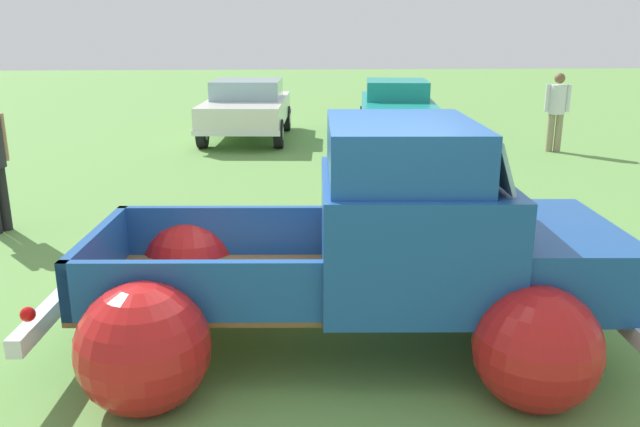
% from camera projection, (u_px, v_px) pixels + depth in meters
% --- Properties ---
extents(ground_plane, '(80.00, 80.00, 0.00)m').
position_uv_depth(ground_plane, '(331.00, 342.00, 5.52)').
color(ground_plane, '#609347').
extents(vintage_pickup_truck, '(4.72, 2.96, 1.96)m').
position_uv_depth(vintage_pickup_truck, '(378.00, 260.00, 5.31)').
color(vintage_pickup_truck, black).
rests_on(vintage_pickup_truck, ground).
extents(show_car_0, '(2.24, 4.30, 1.43)m').
position_uv_depth(show_car_0, '(247.00, 107.00, 15.73)').
color(show_car_0, black).
rests_on(show_car_0, ground).
extents(show_car_1, '(2.28, 4.45, 1.43)m').
position_uv_depth(show_car_1, '(396.00, 108.00, 15.62)').
color(show_car_1, black).
rests_on(show_car_1, ground).
extents(spectator_0, '(0.54, 0.42, 1.72)m').
position_uv_depth(spectator_0, '(557.00, 107.00, 13.94)').
color(spectator_0, gray).
rests_on(spectator_0, ground).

